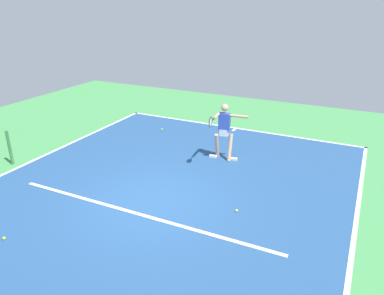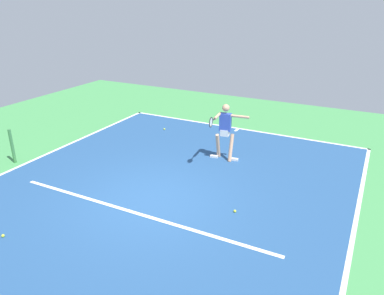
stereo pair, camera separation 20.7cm
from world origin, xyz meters
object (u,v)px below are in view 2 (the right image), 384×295
tennis_ball_far_corner (3,236)px  tennis_ball_by_baseline (235,211)px  net_post (12,146)px  tennis_player (225,128)px  tennis_ball_centre_court (164,129)px

tennis_ball_far_corner → tennis_ball_by_baseline: 5.08m
tennis_ball_far_corner → net_post: bearing=-42.1°
net_post → tennis_ball_by_baseline: 7.04m
tennis_player → tennis_ball_centre_court: size_ratio=26.95×
tennis_player → tennis_ball_far_corner: bearing=59.6°
tennis_player → tennis_ball_centre_court: tennis_player is taller
tennis_ball_far_corner → tennis_ball_by_baseline: (-3.99, -3.14, 0.00)m
tennis_ball_far_corner → tennis_player: bearing=-113.7°
net_post → tennis_ball_far_corner: (-3.01, 2.72, -0.50)m
net_post → tennis_player: 6.43m
tennis_ball_by_baseline → tennis_ball_centre_court: 6.19m
tennis_ball_centre_court → net_post: bearing=61.8°
tennis_ball_by_baseline → tennis_player: bearing=-62.6°
tennis_ball_far_corner → tennis_ball_by_baseline: bearing=-141.8°
net_post → tennis_ball_centre_court: bearing=-118.2°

